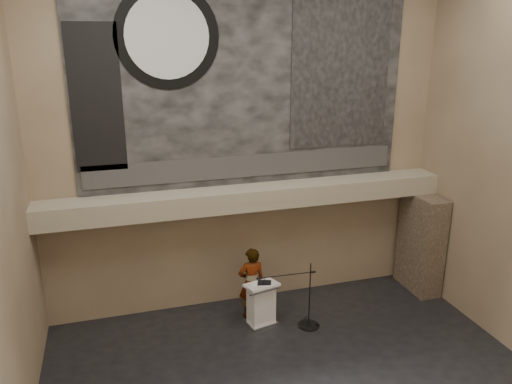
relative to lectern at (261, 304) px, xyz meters
name	(u,v)px	position (x,y,z in m)	size (l,w,h in m)	color
wall_back	(247,141)	(0.04, 1.38, 3.70)	(10.00, 0.02, 8.50)	#78644C
wall_front	(468,304)	(0.04, -6.62, 3.70)	(10.00, 0.02, 8.50)	#78644C
soffit	(251,197)	(0.04, 0.98, 2.40)	(10.00, 0.80, 0.50)	gray
sprinkler_left	(187,215)	(-1.56, 0.93, 2.12)	(0.04, 0.04, 0.06)	#B2893D
sprinkler_right	(323,201)	(1.94, 0.93, 2.12)	(0.04, 0.04, 0.06)	#B2893D
banner	(247,81)	(0.04, 1.35, 5.15)	(8.00, 0.05, 5.00)	black
banner_text_strip	(248,166)	(0.04, 1.31, 3.10)	(7.76, 0.02, 0.55)	#2E2E2E
banner_clock_rim	(167,36)	(-1.76, 1.31, 6.15)	(2.30, 2.30, 0.02)	black
banner_clock_face	(167,36)	(-1.76, 1.29, 6.15)	(1.84, 1.84, 0.02)	silver
banner_building_print	(341,74)	(2.44, 1.31, 5.25)	(2.60, 0.02, 3.60)	black
banner_brick_print	(96,99)	(-3.36, 1.31, 4.85)	(1.10, 0.02, 3.20)	black
stone_pier	(421,243)	(4.69, 0.53, 0.80)	(0.60, 1.40, 2.70)	#423529
lectern	(261,304)	(0.00, 0.00, 0.00)	(0.85, 0.68, 1.14)	silver
binder	(264,283)	(0.07, -0.03, 0.56)	(0.32, 0.25, 0.04)	black
papers	(256,284)	(-0.13, -0.01, 0.55)	(0.23, 0.32, 0.01)	white
speaker_person	(251,283)	(-0.12, 0.43, 0.37)	(0.67, 0.44, 1.84)	silver
mic_stand	(307,317)	(1.03, -0.40, -0.30)	(1.56, 0.52, 1.66)	black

